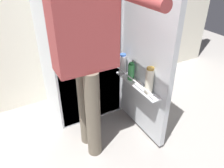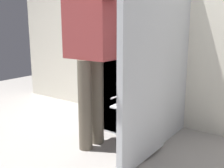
# 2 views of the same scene
# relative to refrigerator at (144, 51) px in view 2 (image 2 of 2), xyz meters

# --- Properties ---
(ground_plane) EXTENTS (6.98, 6.98, 0.00)m
(ground_plane) POSITION_rel_refrigerator_xyz_m (-0.03, -0.49, -0.84)
(ground_plane) COLOR gray
(kitchen_wall) EXTENTS (4.40, 0.10, 2.58)m
(kitchen_wall) POSITION_rel_refrigerator_xyz_m (-0.03, 0.40, 0.45)
(kitchen_wall) COLOR silver
(kitchen_wall) RESTS_ON ground_plane
(refrigerator) EXTENTS (0.73, 1.27, 1.68)m
(refrigerator) POSITION_rel_refrigerator_xyz_m (0.00, 0.00, 0.00)
(refrigerator) COLOR silver
(refrigerator) RESTS_ON ground_plane
(person) EXTENTS (0.54, 0.76, 1.61)m
(person) POSITION_rel_refrigerator_xyz_m (-0.20, -0.58, 0.13)
(person) COLOR #665B4C
(person) RESTS_ON ground_plane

